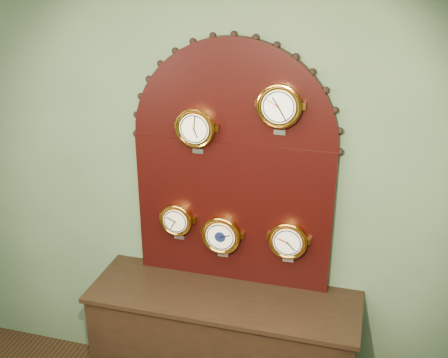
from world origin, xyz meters
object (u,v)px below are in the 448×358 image
(hygrometer, at_px, (177,219))
(tide_clock, at_px, (288,240))
(shop_counter, at_px, (223,352))
(roman_clock, at_px, (196,127))
(barometer, at_px, (221,235))
(arabic_clock, at_px, (280,106))
(display_board, at_px, (233,159))

(hygrometer, xyz_separation_m, tide_clock, (0.69, -0.00, -0.04))
(shop_counter, bearing_deg, roman_clock, 143.05)
(tide_clock, bearing_deg, barometer, -179.94)
(shop_counter, relative_size, barometer, 5.45)
(arabic_clock, height_order, tide_clock, arabic_clock)
(display_board, bearing_deg, roman_clock, -161.84)
(shop_counter, bearing_deg, barometer, 109.06)
(hygrometer, bearing_deg, barometer, -0.21)
(display_board, xyz_separation_m, arabic_clock, (0.27, -0.07, 0.36))
(display_board, xyz_separation_m, hygrometer, (-0.34, -0.07, -0.41))
(arabic_clock, relative_size, hygrometer, 1.16)
(display_board, height_order, tide_clock, display_board)
(display_board, relative_size, barometer, 5.21)
(arabic_clock, xyz_separation_m, hygrometer, (-0.61, 0.00, -0.76))
(hygrometer, relative_size, tide_clock, 0.91)
(hygrometer, bearing_deg, display_board, 11.04)
(hygrometer, bearing_deg, tide_clock, -0.05)
(roman_clock, xyz_separation_m, barometer, (0.15, -0.00, -0.67))
(barometer, relative_size, tide_clock, 1.04)
(shop_counter, distance_m, roman_clock, 1.44)
(arabic_clock, bearing_deg, display_board, 166.14)
(shop_counter, xyz_separation_m, barometer, (-0.05, 0.15, 0.75))
(arabic_clock, height_order, hygrometer, arabic_clock)
(display_board, xyz_separation_m, barometer, (-0.05, -0.07, -0.47))
(hygrometer, height_order, tide_clock, hygrometer)
(arabic_clock, xyz_separation_m, barometer, (-0.32, 0.00, -0.83))
(hygrometer, relative_size, barometer, 0.88)
(barometer, xyz_separation_m, tide_clock, (0.41, 0.00, 0.02))
(shop_counter, height_order, barometer, barometer)
(shop_counter, relative_size, roman_clock, 5.60)
(roman_clock, bearing_deg, hygrometer, 179.69)
(roman_clock, height_order, hygrometer, roman_clock)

